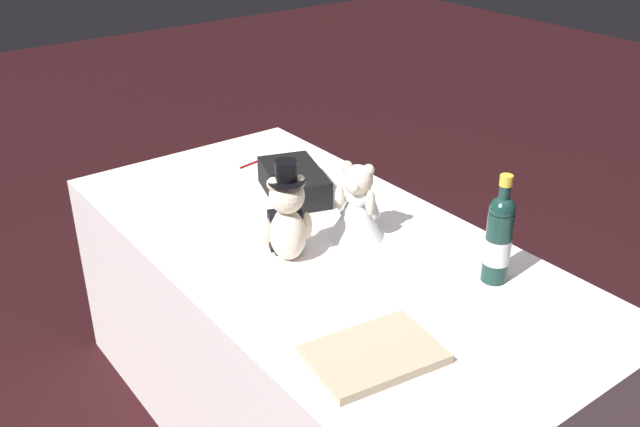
# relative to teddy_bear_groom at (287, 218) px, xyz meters

# --- Properties ---
(ground_plane) EXTENTS (12.00, 12.00, 0.00)m
(ground_plane) POSITION_rel_teddy_bear_groom_xyz_m (0.01, -0.13, -0.86)
(ground_plane) COLOR black
(reception_table) EXTENTS (1.82, 0.92, 0.73)m
(reception_table) POSITION_rel_teddy_bear_groom_xyz_m (0.01, -0.13, -0.49)
(reception_table) COLOR white
(reception_table) RESTS_ON ground_plane
(teddy_bear_groom) EXTENTS (0.15, 0.15, 0.31)m
(teddy_bear_groom) POSITION_rel_teddy_bear_groom_xyz_m (0.00, 0.00, 0.00)
(teddy_bear_groom) COLOR beige
(teddy_bear_groom) RESTS_ON reception_table
(teddy_bear_bride) EXTENTS (0.21, 0.23, 0.24)m
(teddy_bear_bride) POSITION_rel_teddy_bear_groom_xyz_m (-0.02, -0.25, -0.02)
(teddy_bear_bride) COLOR white
(teddy_bear_bride) RESTS_ON reception_table
(champagne_bottle) EXTENTS (0.07, 0.07, 0.32)m
(champagne_bottle) POSITION_rel_teddy_bear_groom_xyz_m (-0.45, -0.39, 0.01)
(champagne_bottle) COLOR #14332D
(champagne_bottle) RESTS_ON reception_table
(signing_pen) EXTENTS (0.03, 0.14, 0.01)m
(signing_pen) POSITION_rel_teddy_bear_groom_xyz_m (0.65, -0.28, -0.12)
(signing_pen) COLOR maroon
(signing_pen) RESTS_ON reception_table
(gift_case_black) EXTENTS (0.35, 0.27, 0.09)m
(gift_case_black) POSITION_rel_teddy_bear_groom_xyz_m (0.33, -0.26, -0.08)
(gift_case_black) COLOR black
(gift_case_black) RESTS_ON reception_table
(guestbook) EXTENTS (0.25, 0.33, 0.02)m
(guestbook) POSITION_rel_teddy_bear_groom_xyz_m (-0.51, 0.11, -0.11)
(guestbook) COLOR tan
(guestbook) RESTS_ON reception_table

